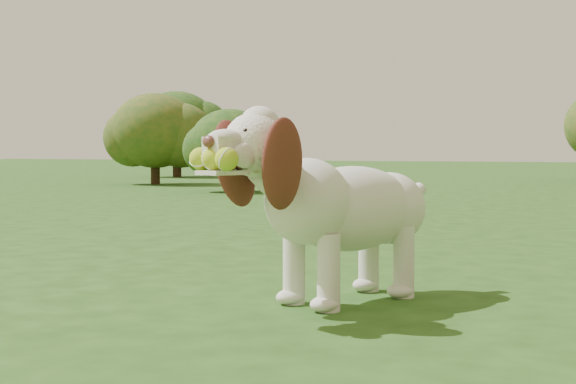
% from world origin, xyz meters
% --- Properties ---
extents(ground, '(80.00, 80.00, 0.00)m').
position_xyz_m(ground, '(0.00, 0.00, 0.00)').
color(ground, '#1F3F12').
rests_on(ground, ground).
extents(dog, '(0.73, 1.16, 0.78)m').
position_xyz_m(dog, '(0.25, -0.47, 0.42)').
color(dog, silver).
rests_on(dog, ground).
extents(shrub_a, '(1.19, 1.19, 1.23)m').
position_xyz_m(shrub_a, '(-4.33, 6.93, 0.72)').
color(shrub_a, '#382314').
rests_on(shrub_a, ground).
extents(shrub_e, '(1.59, 1.59, 1.65)m').
position_xyz_m(shrub_e, '(-6.84, 8.68, 0.97)').
color(shrub_e, '#382314').
rests_on(shrub_e, ground).
extents(shrub_g, '(1.91, 1.91, 1.98)m').
position_xyz_m(shrub_g, '(-8.67, 12.25, 1.16)').
color(shrub_g, '#382314').
rests_on(shrub_g, ground).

